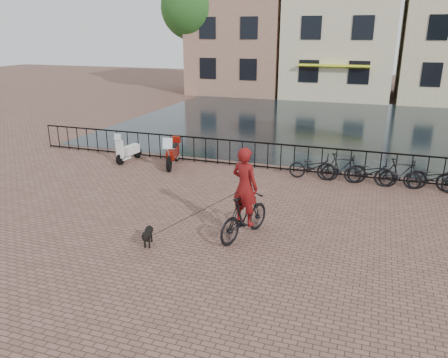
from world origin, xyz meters
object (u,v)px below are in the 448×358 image
(cyclist, at_px, (245,199))
(motorcycle, at_px, (173,149))
(scooter, at_px, (128,146))
(dog, at_px, (148,236))

(cyclist, relative_size, motorcycle, 1.44)
(cyclist, distance_m, scooter, 8.09)
(dog, xyz_separation_m, scooter, (-4.23, 6.22, 0.39))
(dog, distance_m, motorcycle, 6.61)
(dog, xyz_separation_m, motorcycle, (-2.28, 6.19, 0.42))
(cyclist, distance_m, motorcycle, 6.66)
(motorcycle, height_order, scooter, motorcycle)
(motorcycle, xyz_separation_m, scooter, (-1.95, 0.03, -0.02))
(dog, bearing_deg, cyclist, 10.22)
(cyclist, height_order, motorcycle, cyclist)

